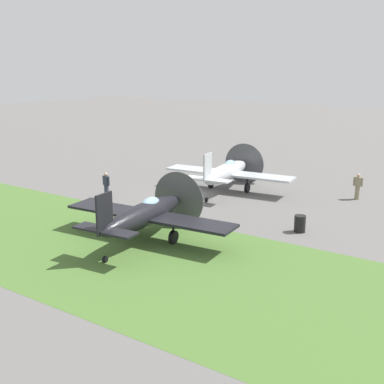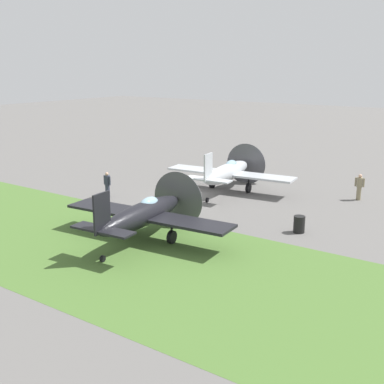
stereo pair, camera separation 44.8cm
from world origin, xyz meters
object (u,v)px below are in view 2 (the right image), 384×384
at_px(fuel_drum, 299,224).
at_px(airplane_wingman, 144,214).
at_px(ground_crew_mechanic, 107,184).
at_px(airplane_lead, 228,172).
at_px(ground_crew_chief, 359,186).

bearing_deg(fuel_drum, airplane_wingman, -136.90).
bearing_deg(ground_crew_mechanic, airplane_lead, -129.31).
bearing_deg(airplane_lead, ground_crew_mechanic, -139.76).
bearing_deg(airplane_wingman, fuel_drum, 38.76).
xyz_separation_m(airplane_wingman, ground_crew_chief, (6.64, 13.86, -0.49)).
height_order(ground_crew_mechanic, fuel_drum, ground_crew_mechanic).
relative_size(airplane_lead, fuel_drum, 10.40).
xyz_separation_m(airplane_lead, airplane_wingman, (1.57, -10.95, 0.01)).
bearing_deg(fuel_drum, ground_crew_chief, 85.20).
relative_size(airplane_lead, ground_crew_chief, 5.41).
relative_size(ground_crew_chief, fuel_drum, 1.92).
distance_m(ground_crew_chief, ground_crew_mechanic, 16.59).
distance_m(airplane_lead, airplane_wingman, 11.07).
height_order(airplane_lead, airplane_wingman, airplane_wingman).
distance_m(airplane_lead, ground_crew_mechanic, 8.36).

